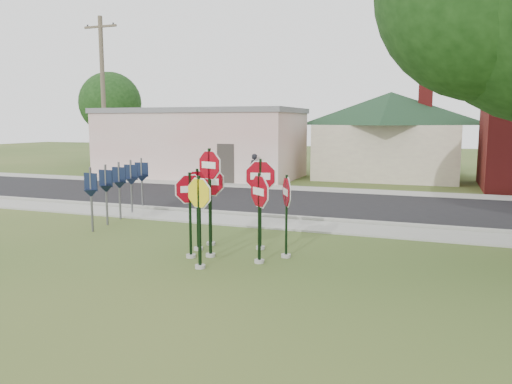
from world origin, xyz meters
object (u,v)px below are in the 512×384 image
(utility_pole_near, at_px, (103,95))
(stop_sign_left, at_px, (190,204))
(pedestrian, at_px, (255,170))
(stop_sign_yellow, at_px, (199,212))
(stop_sign_center, at_px, (210,187))

(utility_pole_near, bearing_deg, stop_sign_left, -47.22)
(stop_sign_left, bearing_deg, pedestrian, 103.91)
(stop_sign_yellow, height_order, stop_sign_left, stop_sign_yellow)
(stop_sign_center, xyz_separation_m, utility_pole_near, (-13.67, 14.07, 3.21))
(stop_sign_center, bearing_deg, pedestrian, 105.85)
(stop_sign_left, relative_size, utility_pole_near, 0.24)
(stop_sign_yellow, height_order, pedestrian, stop_sign_yellow)
(stop_sign_left, height_order, utility_pole_near, utility_pole_near)
(stop_sign_yellow, bearing_deg, stop_sign_left, 130.02)
(stop_sign_yellow, relative_size, utility_pole_near, 0.24)
(utility_pole_near, bearing_deg, pedestrian, -3.60)
(stop_sign_center, height_order, pedestrian, stop_sign_center)
(utility_pole_near, relative_size, pedestrian, 5.69)
(stop_sign_center, height_order, stop_sign_left, stop_sign_center)
(utility_pole_near, distance_m, pedestrian, 10.68)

